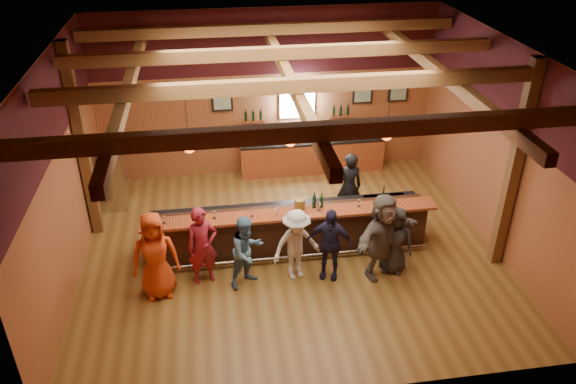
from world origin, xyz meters
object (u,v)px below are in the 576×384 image
at_px(bar_counter, 290,228).
at_px(customer_orange, 155,256).
at_px(customer_white, 296,245).
at_px(bottle_a, 314,202).
at_px(customer_navy, 329,244).
at_px(ice_bucket, 300,204).
at_px(customer_denim, 247,251).
at_px(stainless_fridge, 110,174).
at_px(customer_brown, 383,236).
at_px(customer_redvest, 203,246).
at_px(back_bar_cabinet, 312,156).
at_px(customer_dark, 395,240).
at_px(bartender, 349,187).

xyz_separation_m(bar_counter, customer_orange, (-2.82, -1.19, 0.41)).
height_order(customer_white, bottle_a, customer_white).
height_order(customer_navy, ice_bucket, customer_navy).
bearing_deg(customer_navy, customer_denim, -160.03).
height_order(stainless_fridge, customer_brown, customer_brown).
relative_size(customer_brown, bottle_a, 5.00).
height_order(customer_navy, customer_brown, customer_brown).
height_order(customer_orange, customer_redvest, customer_orange).
xyz_separation_m(customer_white, customer_brown, (1.75, -0.15, 0.14)).
height_order(customer_redvest, ice_bucket, customer_redvest).
xyz_separation_m(back_bar_cabinet, customer_dark, (0.84, -4.71, 0.28)).
bearing_deg(customer_white, customer_navy, -22.55).
bearing_deg(customer_white, ice_bucket, 59.84).
distance_m(stainless_fridge, customer_denim, 4.72).
bearing_deg(ice_bucket, customer_brown, -32.74).
bearing_deg(customer_brown, customer_white, 144.12).
relative_size(customer_navy, customer_brown, 0.86).
relative_size(customer_redvest, customer_denim, 1.09).
bearing_deg(customer_redvest, customer_orange, -177.00).
bearing_deg(customer_navy, bartender, 87.08).
distance_m(customer_orange, customer_navy, 3.46).
distance_m(customer_orange, customer_brown, 4.54).
bearing_deg(customer_denim, customer_brown, -33.38).
bearing_deg(customer_orange, stainless_fridge, 104.51).
bearing_deg(ice_bucket, customer_denim, -143.40).
bearing_deg(customer_orange, ice_bucket, 12.80).
relative_size(customer_white, bottle_a, 4.23).
bearing_deg(customer_dark, customer_orange, -158.08).
height_order(ice_bucket, bottle_a, bottle_a).
height_order(customer_redvest, bartender, bartender).
distance_m(customer_denim, customer_navy, 1.68).
xyz_separation_m(back_bar_cabinet, stainless_fridge, (-5.30, -1.12, 0.42)).
relative_size(back_bar_cabinet, stainless_fridge, 2.22).
xyz_separation_m(customer_redvest, bottle_a, (2.41, 0.71, 0.40)).
distance_m(back_bar_cabinet, stainless_fridge, 5.43).
relative_size(customer_orange, customer_dark, 1.23).
bearing_deg(bar_counter, customer_orange, -157.15).
xyz_separation_m(customer_redvest, customer_denim, (0.87, -0.22, -0.07)).
bearing_deg(bottle_a, back_bar_cabinet, 79.67).
xyz_separation_m(customer_white, customer_dark, (2.06, -0.08, -0.04)).
distance_m(back_bar_cabinet, customer_brown, 4.83).
height_order(bartender, ice_bucket, bartender).
height_order(stainless_fridge, customer_white, stainless_fridge).
relative_size(customer_redvest, bottle_a, 4.54).
relative_size(stainless_fridge, bottle_a, 4.77).
bearing_deg(customer_redvest, customer_white, -19.44).
height_order(customer_white, ice_bucket, customer_white).
bearing_deg(stainless_fridge, bar_counter, -30.76).
bearing_deg(customer_redvest, back_bar_cabinet, 40.76).
distance_m(customer_navy, customer_dark, 1.39).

